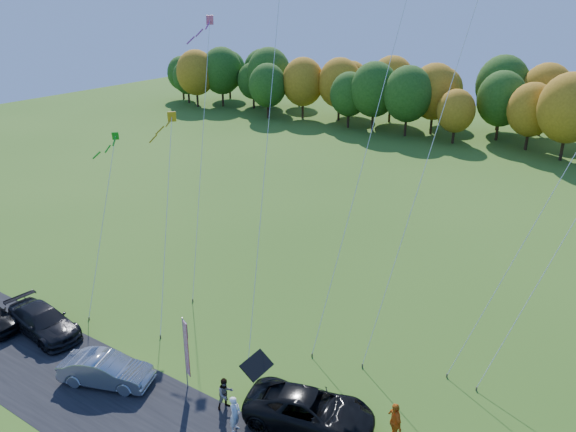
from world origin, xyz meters
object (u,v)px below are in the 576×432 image
Objects in this scene: black_suv at (310,410)px; person_east at (394,422)px; silver_sedan at (106,370)px; feather_flag at (186,347)px.

person_east is (3.51, 1.24, 0.16)m from black_suv.
person_east reaches higher than silver_sedan.
silver_sedan is at bearing 92.92° from black_suv.
black_suv reaches higher than silver_sedan.
silver_sedan is at bearing -152.37° from feather_flag.
feather_flag is at bearing -124.10° from person_east.
person_east is at bearing -93.14° from silver_sedan.
person_east is 0.49× the size of feather_flag.
black_suv is at bearing -118.92° from person_east.
silver_sedan is 1.16× the size of feather_flag.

